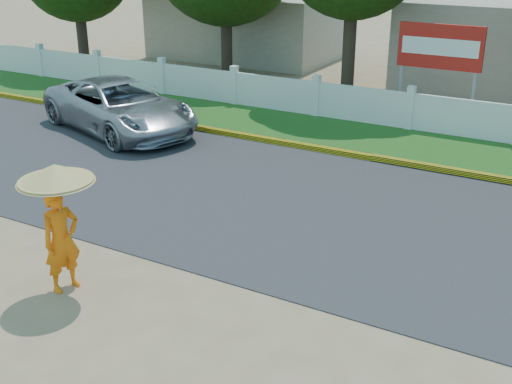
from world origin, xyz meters
TOP-DOWN VIEW (x-y plane):
  - ground at (0.00, 0.00)m, footprint 120.00×120.00m
  - road at (0.00, 4.50)m, footprint 60.00×7.00m
  - grass_verge at (0.00, 9.75)m, footprint 60.00×3.50m
  - curb at (0.00, 8.05)m, footprint 40.00×0.18m
  - fence at (0.00, 11.20)m, footprint 40.00×0.10m
  - building_far at (-10.00, 19.00)m, footprint 8.00×5.00m
  - vehicle at (-7.30, 6.92)m, footprint 5.89×4.05m
  - monk_with_parasol at (-2.21, -0.41)m, footprint 1.20×1.20m
  - billboard at (0.42, 12.30)m, footprint 2.50×0.13m

SIDE VIEW (x-z plane):
  - ground at x=0.00m, z-range 0.00..0.00m
  - road at x=0.00m, z-range 0.00..0.02m
  - grass_verge at x=0.00m, z-range 0.00..0.03m
  - curb at x=0.00m, z-range 0.00..0.16m
  - fence at x=0.00m, z-range 0.00..1.10m
  - vehicle at x=-7.30m, z-range 0.00..1.50m
  - building_far at x=-10.00m, z-range 0.00..2.80m
  - monk_with_parasol at x=-2.21m, z-range 0.33..2.51m
  - billboard at x=0.42m, z-range 0.67..3.62m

